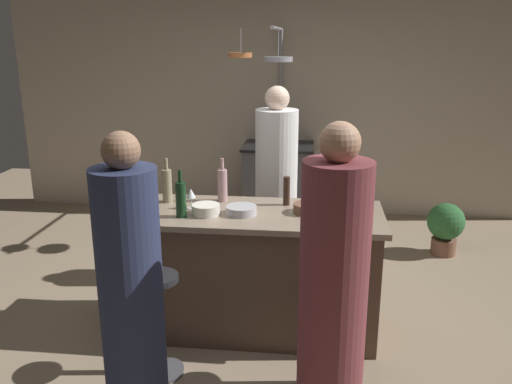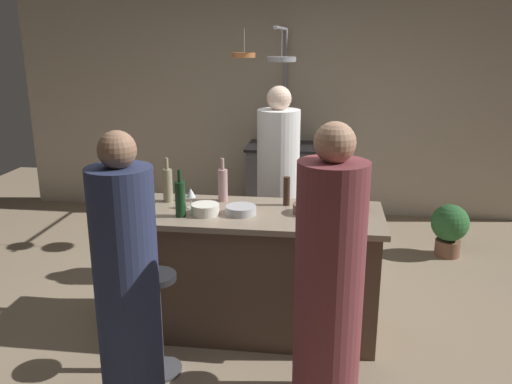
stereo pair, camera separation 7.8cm
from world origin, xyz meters
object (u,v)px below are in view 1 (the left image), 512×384
object	(u,v)px
wine_bottle_amber	(350,193)
wine_bottle_red	(181,199)
wine_glass_near_left_guest	(338,203)
pepper_mill	(287,191)
guest_right	(333,295)
mixing_bowl_steel	(241,210)
bar_stool_left	(159,320)
wine_bottle_rose	(222,185)
chef	(276,193)
mixing_bowl_wooden	(307,208)
guest_left	(131,293)
mixing_bowl_ceramic	(206,210)
stove_range	(278,183)
wine_bottle_dark	(362,191)
wine_glass_by_chef	(191,194)
bar_stool_right	(328,330)
wine_bottle_white	(167,185)
potted_plant	(446,226)

from	to	relation	value
wine_bottle_amber	wine_bottle_red	world-z (taller)	wine_bottle_red
wine_glass_near_left_guest	pepper_mill	bearing A→B (deg)	145.53
guest_right	mixing_bowl_steel	bearing A→B (deg)	123.50
wine_glass_near_left_guest	bar_stool_left	bearing A→B (deg)	-153.01
wine_bottle_rose	wine_glass_near_left_guest	bearing A→B (deg)	-19.30
chef	bar_stool_left	bearing A→B (deg)	-112.22
chef	mixing_bowl_wooden	distance (m)	0.92
guest_left	mixing_bowl_steel	distance (m)	1.07
guest_left	wine_glass_near_left_guest	distance (m)	1.49
mixing_bowl_ceramic	stove_range	bearing A→B (deg)	82.90
stove_range	mixing_bowl_ceramic	world-z (taller)	mixing_bowl_ceramic
wine_bottle_dark	chef	bearing A→B (deg)	132.67
wine_glass_near_left_guest	wine_glass_by_chef	distance (m)	1.03
bar_stool_right	mixing_bowl_wooden	xyz separation A→B (m)	(-0.15, 0.64, 0.56)
guest_right	mixing_bowl_wooden	xyz separation A→B (m)	(-0.16, 0.99, 0.15)
chef	bar_stool_right	distance (m)	1.61
bar_stool_left	wine_bottle_dark	size ratio (longest dim) A/B	2.15
bar_stool_right	mixing_bowl_ceramic	bearing A→B (deg)	148.15
bar_stool_right	wine_bottle_dark	distance (m)	1.04
wine_bottle_red	wine_bottle_white	size ratio (longest dim) A/B	0.99
guest_right	wine_bottle_red	bearing A→B (deg)	141.00
wine_bottle_dark	wine_bottle_white	bearing A→B (deg)	-179.74
mixing_bowl_steel	mixing_bowl_ceramic	world-z (taller)	mixing_bowl_ceramic
mixing_bowl_wooden	wine_bottle_amber	bearing A→B (deg)	19.02
bar_stool_left	potted_plant	bearing A→B (deg)	44.75
guest_left	wine_glass_near_left_guest	xyz separation A→B (m)	(1.12, 0.94, 0.25)
pepper_mill	wine_bottle_white	distance (m)	0.87
wine_bottle_red	wine_glass_by_chef	world-z (taller)	wine_bottle_red
wine_glass_near_left_guest	mixing_bowl_wooden	size ratio (longest dim) A/B	0.77
chef	mixing_bowl_wooden	bearing A→B (deg)	-72.25
guest_right	guest_left	distance (m)	1.07
chef	pepper_mill	distance (m)	0.74
stove_range	wine_bottle_dark	size ratio (longest dim) A/B	2.81
wine_bottle_white	wine_glass_by_chef	xyz separation A→B (m)	(0.21, -0.14, -0.02)
guest_left	wine_bottle_dark	xyz separation A→B (m)	(1.29, 1.17, 0.27)
bar_stool_left	wine_bottle_red	bearing A→B (deg)	84.04
bar_stool_left	mixing_bowl_ceramic	size ratio (longest dim) A/B	3.55
wine_bottle_amber	wine_glass_by_chef	size ratio (longest dim) A/B	2.16
bar_stool_left	pepper_mill	bearing A→B (deg)	47.51
wine_bottle_red	mixing_bowl_ceramic	distance (m)	0.19
wine_bottle_amber	wine_bottle_red	xyz separation A→B (m)	(-1.13, -0.28, 0.01)
pepper_mill	mixing_bowl_ceramic	bearing A→B (deg)	-152.11
stove_range	bar_stool_right	bearing A→B (deg)	-80.34
bar_stool_right	wine_bottle_red	size ratio (longest dim) A/B	2.09
bar_stool_left	mixing_bowl_ceramic	bearing A→B (deg)	68.79
mixing_bowl_wooden	guest_left	bearing A→B (deg)	-131.78
stove_range	chef	world-z (taller)	chef
bar_stool_right	wine_bottle_amber	xyz separation A→B (m)	(0.14, 0.74, 0.65)
mixing_bowl_wooden	bar_stool_left	bearing A→B (deg)	-144.32
guest_right	bar_stool_left	world-z (taller)	guest_right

